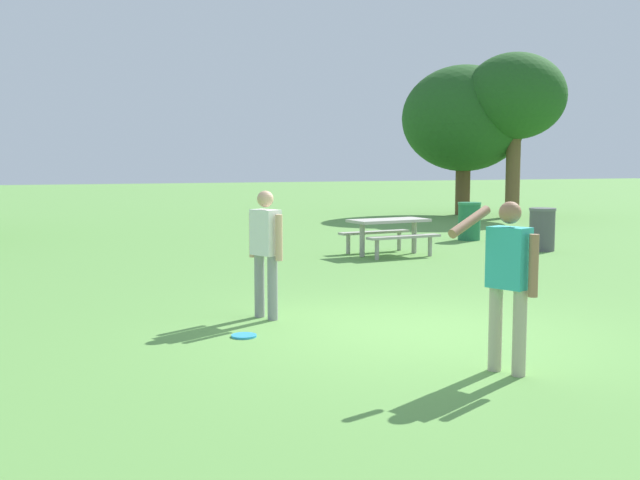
# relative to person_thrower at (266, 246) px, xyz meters

# --- Properties ---
(ground_plane) EXTENTS (120.00, 120.00, 0.00)m
(ground_plane) POSITION_rel_person_thrower_xyz_m (1.43, -1.36, -0.94)
(ground_plane) COLOR #609947
(person_thrower) EXTENTS (0.35, 0.57, 1.64)m
(person_thrower) POSITION_rel_person_thrower_xyz_m (0.00, 0.00, 0.00)
(person_thrower) COLOR gray
(person_thrower) RESTS_ON ground
(person_catcher) EXTENTS (0.81, 0.57, 1.64)m
(person_catcher) POSITION_rel_person_thrower_xyz_m (1.37, -3.28, 0.02)
(person_catcher) COLOR #B7AD93
(person_catcher) RESTS_ON ground
(frisbee) EXTENTS (0.29, 0.29, 0.03)m
(frisbee) POSITION_rel_person_thrower_xyz_m (-0.55, -0.91, -0.93)
(frisbee) COLOR #2D9EDB
(frisbee) RESTS_ON ground
(picnic_table_near) EXTENTS (1.86, 1.62, 0.77)m
(picnic_table_near) POSITION_rel_person_thrower_xyz_m (4.42, 5.42, -0.38)
(picnic_table_near) COLOR #B2ADA3
(picnic_table_near) RESTS_ON ground
(trash_can_beside_table) EXTENTS (0.59, 0.59, 0.96)m
(trash_can_beside_table) POSITION_rel_person_thrower_xyz_m (7.96, 4.86, -0.46)
(trash_can_beside_table) COLOR #515156
(trash_can_beside_table) RESTS_ON ground
(trash_can_further_along) EXTENTS (0.59, 0.59, 0.96)m
(trash_can_further_along) POSITION_rel_person_thrower_xyz_m (7.70, 7.46, -0.46)
(trash_can_further_along) COLOR #237047
(trash_can_further_along) RESTS_ON ground
(tree_back_left) EXTENTS (4.56, 4.56, 5.49)m
(tree_back_left) POSITION_rel_person_thrower_xyz_m (12.41, 15.41, 2.59)
(tree_back_left) COLOR brown
(tree_back_left) RESTS_ON ground
(tree_back_right) EXTENTS (3.56, 3.56, 5.78)m
(tree_back_right) POSITION_rel_person_thrower_xyz_m (13.40, 13.70, 3.26)
(tree_back_right) COLOR brown
(tree_back_right) RESTS_ON ground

